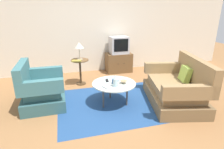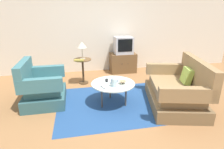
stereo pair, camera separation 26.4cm
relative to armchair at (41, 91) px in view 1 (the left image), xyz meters
name	(u,v)px [view 1 (the left image)]	position (x,y,z in m)	size (l,w,h in m)	color
ground_plane	(118,105)	(1.49, -0.40, -0.32)	(16.00, 16.00, 0.00)	olive
back_wall	(95,27)	(1.49, 2.01, 1.03)	(9.00, 0.12, 2.70)	beige
area_rug	(114,103)	(1.43, -0.32, -0.32)	(2.27, 1.87, 0.00)	navy
armchair	(41,91)	(0.00, 0.00, 0.00)	(0.81, 0.94, 0.91)	#325C60
couch	(177,88)	(2.71, -0.60, -0.01)	(1.28, 1.70, 0.94)	brown
coffee_table	(114,85)	(1.43, -0.32, 0.10)	(0.88, 0.88, 0.46)	#B2C6C1
side_table	(80,67)	(0.89, 0.93, 0.15)	(0.44, 0.44, 0.66)	brown
tv_stand	(119,62)	(2.15, 1.66, -0.03)	(0.77, 0.52, 0.59)	brown
television	(119,45)	(2.15, 1.64, 0.52)	(0.53, 0.44, 0.50)	#B7B7BC
table_lamp	(79,46)	(0.89, 0.93, 0.68)	(0.23, 0.23, 0.44)	#9E937A
vase	(116,81)	(1.41, -0.49, 0.25)	(0.09, 0.09, 0.23)	silver
mug	(114,81)	(1.43, -0.35, 0.19)	(0.14, 0.09, 0.10)	#335184
bowl	(124,82)	(1.61, -0.39, 0.17)	(0.15, 0.15, 0.06)	tan
tv_remote_dark	(107,80)	(1.33, -0.17, 0.15)	(0.07, 0.15, 0.02)	black
tv_remote_silver	(105,87)	(1.21, -0.52, 0.15)	(0.11, 0.17, 0.02)	#B2B2B7
book	(77,61)	(0.80, 0.78, 0.35)	(0.25, 0.19, 0.03)	olive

